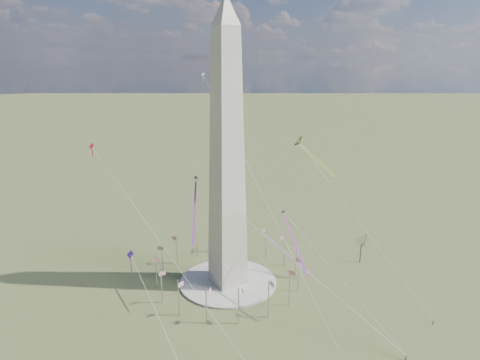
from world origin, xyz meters
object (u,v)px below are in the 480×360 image
person_east (433,323)px  kite_delta_black (301,144)px  tree_near (361,242)px  washington_monument (227,158)px

person_east → kite_delta_black: (-3.65, 63.55, 46.85)m
tree_near → kite_delta_black: kite_delta_black is taller
person_east → kite_delta_black: kite_delta_black is taller
person_east → tree_near: bearing=-132.1°
washington_monument → kite_delta_black: (38.38, 7.13, -0.25)m
tree_near → person_east: tree_near is taller
person_east → kite_delta_black: bearing=-112.5°
person_east → kite_delta_black: 79.03m
kite_delta_black → washington_monument: bearing=-13.0°
tree_near → person_east: bearing=-106.3°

